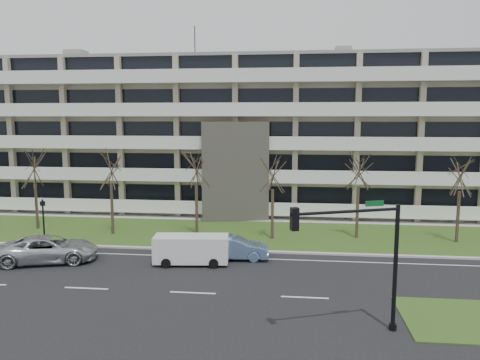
# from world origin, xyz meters

# --- Properties ---
(ground) EXTENTS (160.00, 160.00, 0.00)m
(ground) POSITION_xyz_m (0.00, 0.00, 0.00)
(ground) COLOR black
(ground) RESTS_ON ground
(grass_verge) EXTENTS (90.00, 10.00, 0.06)m
(grass_verge) POSITION_xyz_m (0.00, 13.00, 0.03)
(grass_verge) COLOR #33541C
(grass_verge) RESTS_ON ground
(curb) EXTENTS (90.00, 0.35, 0.12)m
(curb) POSITION_xyz_m (0.00, 8.00, 0.06)
(curb) COLOR #B2B2AD
(curb) RESTS_ON ground
(sidewalk) EXTENTS (90.00, 2.00, 0.08)m
(sidewalk) POSITION_xyz_m (0.00, 18.50, 0.04)
(sidewalk) COLOR #B2B2AD
(sidewalk) RESTS_ON ground
(grass_median) EXTENTS (7.00, 5.00, 0.06)m
(grass_median) POSITION_xyz_m (14.00, -2.00, 0.03)
(grass_median) COLOR #33541C
(grass_median) RESTS_ON ground
(lane_edge_line) EXTENTS (90.00, 0.12, 0.01)m
(lane_edge_line) POSITION_xyz_m (0.00, 6.50, 0.01)
(lane_edge_line) COLOR white
(lane_edge_line) RESTS_ON ground
(apartment_building) EXTENTS (60.50, 15.10, 18.75)m
(apartment_building) POSITION_xyz_m (-0.01, 25.32, 7.61)
(apartment_building) COLOR tan
(apartment_building) RESTS_ON ground
(silver_pickup) EXTENTS (6.71, 4.45, 1.71)m
(silver_pickup) POSITION_xyz_m (-10.50, 4.35, 0.86)
(silver_pickup) COLOR silver
(silver_pickup) RESTS_ON ground
(blue_sedan) EXTENTS (4.75, 1.99, 1.53)m
(blue_sedan) POSITION_xyz_m (1.46, 6.28, 0.76)
(blue_sedan) COLOR #7CA3D7
(blue_sedan) RESTS_ON ground
(white_van) EXTENTS (4.92, 2.32, 1.85)m
(white_van) POSITION_xyz_m (-1.08, 4.96, 1.11)
(white_van) COLOR white
(white_van) RESTS_ON ground
(traffic_signal) EXTENTS (4.81, 2.05, 5.90)m
(traffic_signal) POSITION_xyz_m (8.23, -3.96, 3.82)
(traffic_signal) COLOR black
(traffic_signal) RESTS_ON ground
(pedestrian_signal) EXTENTS (0.33, 0.28, 3.19)m
(pedestrian_signal) POSITION_xyz_m (-13.64, 9.42, 2.03)
(pedestrian_signal) COLOR black
(pedestrian_signal) RESTS_ON ground
(tree_1) EXTENTS (3.46, 3.46, 6.92)m
(tree_1) POSITION_xyz_m (-16.09, 12.75, 5.37)
(tree_1) COLOR #382B21
(tree_1) RESTS_ON ground
(tree_2) EXTENTS (3.65, 3.65, 7.29)m
(tree_2) POSITION_xyz_m (-9.10, 11.80, 5.67)
(tree_2) COLOR #382B21
(tree_2) RESTS_ON ground
(tree_3) EXTENTS (3.74, 3.74, 7.48)m
(tree_3) POSITION_xyz_m (-2.27, 12.18, 5.81)
(tree_3) COLOR #382B21
(tree_3) RESTS_ON ground
(tree_4) EXTENTS (3.49, 3.49, 6.97)m
(tree_4) POSITION_xyz_m (3.78, 11.69, 5.42)
(tree_4) COLOR #382B21
(tree_4) RESTS_ON ground
(tree_5) EXTENTS (3.66, 3.66, 7.32)m
(tree_5) POSITION_xyz_m (10.35, 12.73, 5.69)
(tree_5) COLOR #382B21
(tree_5) RESTS_ON ground
(tree_6) EXTENTS (3.51, 3.51, 7.02)m
(tree_6) POSITION_xyz_m (17.66, 12.18, 5.45)
(tree_6) COLOR #382B21
(tree_6) RESTS_ON ground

